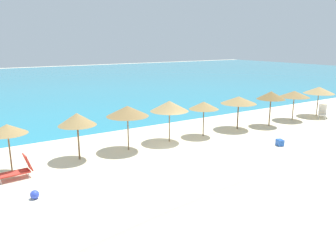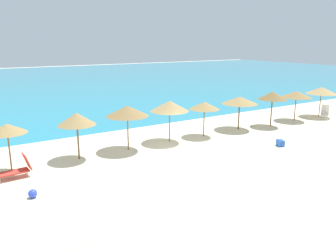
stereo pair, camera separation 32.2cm
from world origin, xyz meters
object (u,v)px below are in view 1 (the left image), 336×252
beach_umbrella_7 (239,100)px  beach_umbrella_8 (271,95)px  beach_umbrella_10 (319,90)px  beach_umbrella_5 (169,106)px  cooler_box (280,143)px  lounge_chair_0 (18,170)px  beach_umbrella_6 (204,105)px  lounge_chair_1 (322,112)px  beach_umbrella_4 (127,111)px  beach_umbrella_2 (7,129)px  beach_umbrella_3 (77,119)px  beach_umbrella_9 (294,94)px  beach_ball (35,194)px

beach_umbrella_7 → beach_umbrella_8: (2.85, -0.63, 0.20)m
beach_umbrella_10 → beach_umbrella_5: bearing=178.4°
cooler_box → beach_umbrella_7: bearing=81.0°
beach_umbrella_5 → lounge_chair_0: 9.93m
beach_umbrella_10 → cooler_box: 11.08m
beach_umbrella_5 → beach_umbrella_6: bearing=-2.7°
beach_umbrella_5 → lounge_chair_1: 15.53m
beach_umbrella_4 → beach_umbrella_8: (12.22, -0.46, -0.02)m
beach_umbrella_2 → cooler_box: bearing=-15.5°
beach_umbrella_6 → cooler_box: size_ratio=4.84×
beach_umbrella_10 → cooler_box: size_ratio=5.19×
beach_umbrella_4 → beach_umbrella_10: 18.68m
lounge_chair_1 → cooler_box: (-9.84, -3.48, -0.28)m
beach_umbrella_10 → cooler_box: bearing=-157.5°
beach_umbrella_3 → beach_umbrella_9: beach_umbrella_3 is taller
beach_umbrella_6 → lounge_chair_0: bearing=-174.8°
beach_umbrella_3 → beach_ball: 5.47m
beach_umbrella_4 → beach_umbrella_5: bearing=2.8°
beach_umbrella_3 → lounge_chair_1: (21.59, -0.96, -1.86)m
beach_umbrella_2 → lounge_chair_0: size_ratio=1.55×
lounge_chair_0 → cooler_box: bearing=-106.6°
beach_umbrella_5 → beach_umbrella_8: (9.10, -0.61, 0.02)m
beach_umbrella_9 → beach_umbrella_10: 3.19m
beach_umbrella_9 → beach_umbrella_2: bearing=-179.9°
beach_umbrella_2 → beach_umbrella_7: 16.07m
beach_umbrella_10 → beach_umbrella_3: bearing=179.3°
beach_umbrella_10 → lounge_chair_0: beach_umbrella_10 is taller
beach_umbrella_2 → beach_umbrella_4: bearing=1.6°
beach_umbrella_5 → lounge_chair_0: beach_umbrella_5 is taller
beach_umbrella_2 → beach_umbrella_8: (18.91, -0.26, 0.13)m
beach_umbrella_5 → beach_umbrella_7: beach_umbrella_5 is taller
beach_umbrella_5 → beach_umbrella_9: (12.37, -0.30, -0.19)m
beach_umbrella_5 → beach_umbrella_8: size_ratio=1.00×
beach_umbrella_2 → beach_ball: (0.33, -3.66, -2.13)m
lounge_chair_0 → beach_umbrella_10: bearing=-92.4°
beach_umbrella_7 → cooler_box: bearing=-99.0°
beach_ball → beach_umbrella_3: bearing=49.8°
beach_umbrella_2 → lounge_chair_0: (0.16, -0.93, -1.86)m
beach_umbrella_8 → beach_umbrella_4: bearing=177.9°
beach_umbrella_6 → beach_umbrella_9: 9.59m
beach_umbrella_3 → beach_umbrella_8: 15.34m
beach_umbrella_10 → beach_ball: size_ratio=6.92×
beach_umbrella_4 → lounge_chair_0: (-6.53, -1.12, -2.01)m
beach_umbrella_3 → cooler_box: 12.74m
beach_umbrella_4 → cooler_box: 9.98m
beach_umbrella_5 → beach_umbrella_6: 2.79m
beach_umbrella_3 → beach_umbrella_8: beach_umbrella_8 is taller
beach_umbrella_3 → beach_umbrella_10: 21.79m
beach_umbrella_9 → lounge_chair_0: size_ratio=1.51×
beach_umbrella_4 → beach_umbrella_5: (3.12, 0.15, -0.03)m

